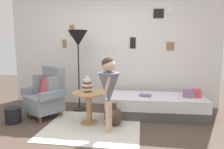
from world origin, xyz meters
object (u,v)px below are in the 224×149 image
at_px(vase_striped, 87,85).
at_px(magazine_basket, 13,115).
at_px(armchair, 47,94).
at_px(person_child, 109,85).
at_px(floor_lamp, 78,41).
at_px(daybed, 155,106).
at_px(book_on_daybed, 145,95).
at_px(demijohn_near, 114,116).
at_px(side_table, 89,101).

distance_m(vase_striped, magazine_basket, 1.46).
bearing_deg(magazine_basket, armchair, 44.17).
xyz_separation_m(person_child, magazine_basket, (-1.77, 0.16, -0.64)).
bearing_deg(floor_lamp, armchair, -135.80).
relative_size(daybed, person_child, 1.59).
distance_m(book_on_daybed, demijohn_near, 0.82).
bearing_deg(floor_lamp, book_on_daybed, -8.83).
bearing_deg(floor_lamp, side_table, -61.06).
height_order(daybed, floor_lamp, floor_lamp).
bearing_deg(side_table, floor_lamp, 118.94).
distance_m(person_child, demijohn_near, 0.69).
distance_m(vase_striped, book_on_daybed, 1.18).
bearing_deg(book_on_daybed, person_child, -123.92).
bearing_deg(person_child, book_on_daybed, 56.08).
relative_size(floor_lamp, book_on_daybed, 7.72).
bearing_deg(daybed, book_on_daybed, -161.12).
height_order(floor_lamp, book_on_daybed, floor_lamp).
height_order(armchair, book_on_daybed, armchair).
height_order(armchair, vase_striped, armchair).
height_order(person_child, book_on_daybed, person_child).
bearing_deg(armchair, daybed, 9.04).
bearing_deg(daybed, side_table, -153.00).
bearing_deg(vase_striped, side_table, -20.77).
xyz_separation_m(side_table, book_on_daybed, (0.99, 0.54, 0.01)).
bearing_deg(side_table, demijohn_near, -2.61).
xyz_separation_m(book_on_daybed, magazine_basket, (-2.36, -0.70, -0.28)).
xyz_separation_m(armchair, person_child, (1.33, -0.60, 0.34)).
distance_m(vase_striped, floor_lamp, 1.15).
distance_m(daybed, floor_lamp, 2.05).
height_order(floor_lamp, magazine_basket, floor_lamp).
bearing_deg(floor_lamp, daybed, -5.45).
height_order(book_on_daybed, magazine_basket, book_on_daybed).
relative_size(side_table, vase_striped, 2.07).
distance_m(side_table, book_on_daybed, 1.13).
xyz_separation_m(daybed, side_table, (-1.18, -0.60, 0.21)).
distance_m(side_table, floor_lamp, 1.37).
bearing_deg(armchair, demijohn_near, -11.93).
xyz_separation_m(side_table, person_child, (0.41, -0.33, 0.37)).
bearing_deg(person_child, daybed, 50.24).
distance_m(armchair, floor_lamp, 1.25).
relative_size(armchair, vase_striped, 3.47).
height_order(side_table, person_child, person_child).
xyz_separation_m(side_table, demijohn_near, (0.45, -0.02, -0.25)).
height_order(floor_lamp, demijohn_near, floor_lamp).
relative_size(side_table, floor_lamp, 0.34).
bearing_deg(vase_striped, book_on_daybed, 27.25).
relative_size(daybed, vase_striped, 6.87).
height_order(armchair, demijohn_near, armchair).
bearing_deg(armchair, side_table, -16.30).
distance_m(armchair, book_on_daybed, 1.93).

